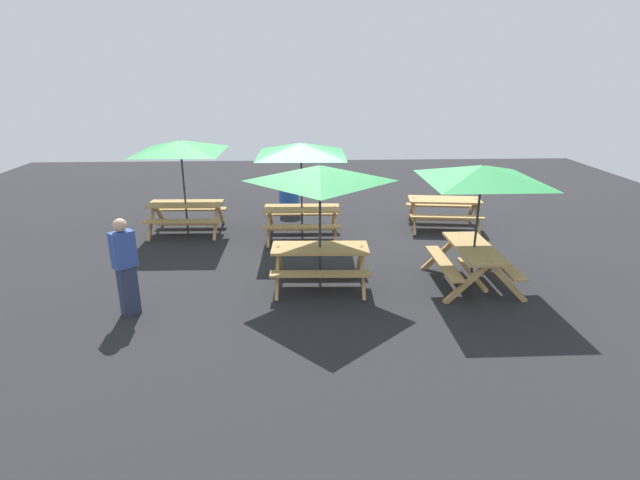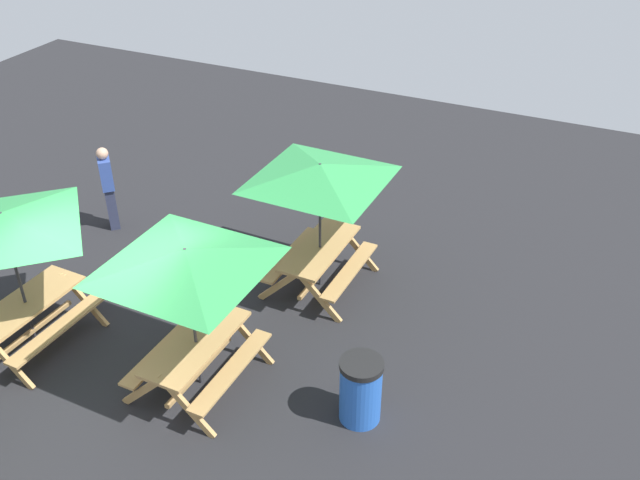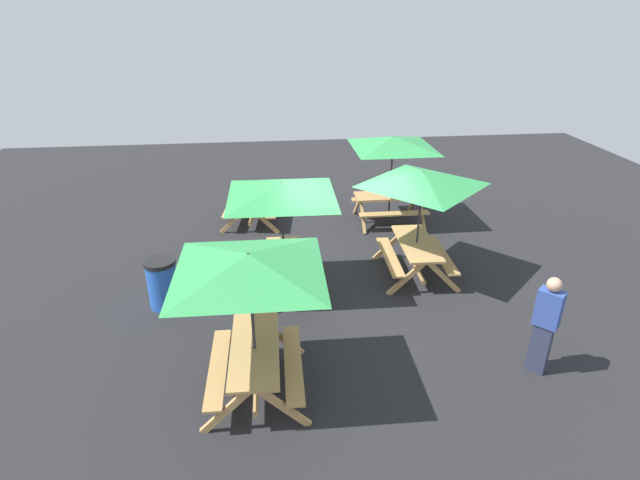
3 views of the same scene
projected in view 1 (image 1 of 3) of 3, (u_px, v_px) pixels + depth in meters
name	position (u px, v px, depth m)	size (l,w,h in m)	color
ground_plane	(314.00, 255.00, 11.01)	(24.00, 24.00, 0.00)	#232326
picnic_table_0	(444.00, 207.00, 12.75)	(1.95, 1.72, 0.81)	tan
picnic_table_1	(181.00, 153.00, 11.92)	(2.83, 2.83, 2.34)	tan
picnic_table_2	(320.00, 182.00, 8.89)	(2.07, 2.07, 2.34)	tan
picnic_table_3	(481.00, 182.00, 8.90)	(2.83, 2.83, 2.34)	tan
picnic_table_4	(301.00, 156.00, 11.52)	(2.83, 2.83, 2.34)	tan
trash_bin_blue	(289.00, 195.00, 14.18)	(0.59, 0.59, 0.98)	blue
person_standing	(125.00, 265.00, 8.13)	(0.41, 0.41, 1.67)	#2D334C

